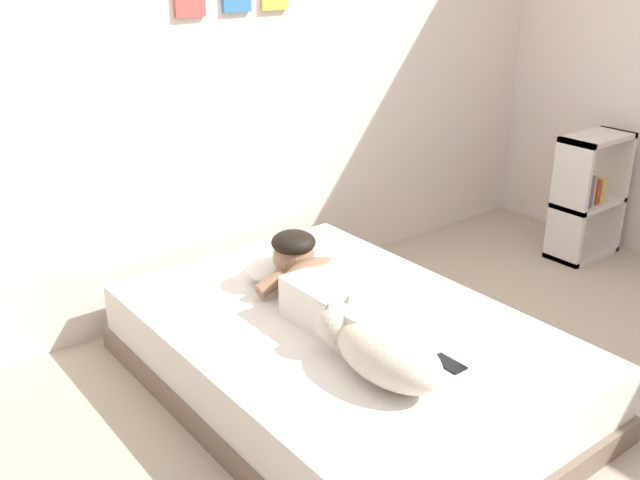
# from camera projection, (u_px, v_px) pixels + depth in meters

# --- Properties ---
(ground_plane) EXTENTS (12.79, 12.79, 0.00)m
(ground_plane) POSITION_uv_depth(u_px,v_px,m) (449.00, 421.00, 2.91)
(ground_plane) COLOR tan
(back_wall) EXTENTS (4.40, 0.12, 2.50)m
(back_wall) POSITION_uv_depth(u_px,v_px,m) (231.00, 58.00, 3.57)
(back_wall) COLOR silver
(back_wall) RESTS_ON ground
(bed) EXTENTS (1.34, 1.95, 0.32)m
(bed) POSITION_uv_depth(u_px,v_px,m) (344.00, 357.00, 3.06)
(bed) COLOR #726051
(bed) RESTS_ON ground
(pillow) EXTENTS (0.52, 0.32, 0.11)m
(pillow) POSITION_uv_depth(u_px,v_px,m) (297.00, 262.00, 3.43)
(pillow) COLOR white
(pillow) RESTS_ON bed
(person_lying) EXTENTS (0.43, 0.92, 0.27)m
(person_lying) POSITION_uv_depth(u_px,v_px,m) (345.00, 294.00, 3.00)
(person_lying) COLOR silver
(person_lying) RESTS_ON bed
(dog) EXTENTS (0.26, 0.57, 0.21)m
(dog) POSITION_uv_depth(u_px,v_px,m) (381.00, 350.00, 2.59)
(dog) COLOR beige
(dog) RESTS_ON bed
(coffee_cup) EXTENTS (0.12, 0.09, 0.07)m
(coffee_cup) POSITION_uv_depth(u_px,v_px,m) (319.00, 261.00, 3.49)
(coffee_cup) COLOR teal
(coffee_cup) RESTS_ON bed
(cell_phone) EXTENTS (0.07, 0.14, 0.01)m
(cell_phone) POSITION_uv_depth(u_px,v_px,m) (448.00, 363.00, 2.70)
(cell_phone) COLOR black
(cell_phone) RESTS_ON bed
(bookshelf) EXTENTS (0.45, 0.24, 0.75)m
(bookshelf) POSITION_uv_depth(u_px,v_px,m) (588.00, 196.00, 4.31)
(bookshelf) COLOR silver
(bookshelf) RESTS_ON ground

